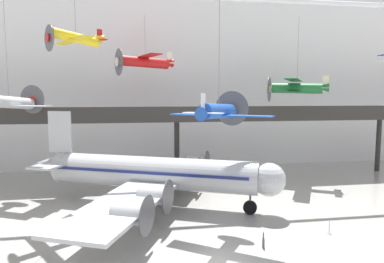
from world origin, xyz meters
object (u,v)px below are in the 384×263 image
object	(u,v)px
suspended_plane_red_highwing	(145,62)
suspended_plane_green_biplane	(297,88)
info_sign_pedestal	(263,241)
suspended_plane_blue_trainer	(219,111)
suspended_plane_yellow_lowwing	(76,38)
suspended_plane_silver_racer	(9,103)
stanchion_barrier	(329,230)
airliner_silver_main	(151,173)

from	to	relation	value
suspended_plane_red_highwing	suspended_plane_green_biplane	distance (m)	20.08
suspended_plane_red_highwing	info_sign_pedestal	world-z (taller)	suspended_plane_red_highwing
suspended_plane_blue_trainer	suspended_plane_yellow_lowwing	xyz separation A→B (m)	(-11.77, 5.80, 6.37)
suspended_plane_blue_trainer	suspended_plane_silver_racer	distance (m)	23.10
suspended_plane_blue_trainer	suspended_plane_green_biplane	distance (m)	21.55
suspended_plane_blue_trainer	suspended_plane_red_highwing	xyz separation A→B (m)	(-5.32, 18.33, 5.57)
suspended_plane_red_highwing	suspended_plane_green_biplane	world-z (taller)	suspended_plane_red_highwing
suspended_plane_blue_trainer	suspended_plane_yellow_lowwing	world-z (taller)	suspended_plane_yellow_lowwing
suspended_plane_blue_trainer	suspended_plane_yellow_lowwing	size ratio (longest dim) A/B	1.94
suspended_plane_red_highwing	suspended_plane_green_biplane	bearing A→B (deg)	153.17
suspended_plane_blue_trainer	suspended_plane_silver_racer	xyz separation A→B (m)	(-19.76, 11.94, 0.53)
suspended_plane_green_biplane	stanchion_barrier	world-z (taller)	suspended_plane_green_biplane
suspended_plane_red_highwing	stanchion_barrier	bearing A→B (deg)	105.54
stanchion_barrier	info_sign_pedestal	world-z (taller)	info_sign_pedestal
suspended_plane_blue_trainer	suspended_plane_silver_racer	world-z (taller)	suspended_plane_silver_racer
airliner_silver_main	stanchion_barrier	xyz separation A→B (m)	(14.17, -9.50, -3.09)
info_sign_pedestal	suspended_plane_blue_trainer	bearing A→B (deg)	145.33
airliner_silver_main	suspended_plane_red_highwing	distance (m)	16.11
suspended_plane_red_highwing	suspended_plane_silver_racer	xyz separation A→B (m)	(-14.44, -6.38, -5.04)
suspended_plane_silver_racer	suspended_plane_yellow_lowwing	bearing A→B (deg)	-102.79
airliner_silver_main	suspended_plane_red_highwing	xyz separation A→B (m)	(-0.11, 10.57, 12.16)
suspended_plane_green_biplane	suspended_plane_yellow_lowwing	world-z (taller)	suspended_plane_yellow_lowwing
suspended_plane_green_biplane	airliner_silver_main	bearing A→B (deg)	52.80
suspended_plane_silver_racer	info_sign_pedestal	xyz separation A→B (m)	(22.45, -15.29, -10.08)
airliner_silver_main	stanchion_barrier	world-z (taller)	airliner_silver_main
suspended_plane_silver_racer	stanchion_barrier	xyz separation A→B (m)	(28.72, -13.69, -10.21)
suspended_plane_silver_racer	suspended_plane_red_highwing	bearing A→B (deg)	-41.39
airliner_silver_main	suspended_plane_green_biplane	world-z (taller)	suspended_plane_green_biplane
suspended_plane_blue_trainer	suspended_plane_green_biplane	bearing A→B (deg)	-7.42
suspended_plane_silver_racer	stanchion_barrier	world-z (taller)	suspended_plane_silver_racer
suspended_plane_silver_racer	info_sign_pedestal	distance (m)	28.98
airliner_silver_main	suspended_plane_yellow_lowwing	world-z (taller)	suspended_plane_yellow_lowwing
suspended_plane_blue_trainer	airliner_silver_main	bearing A→B (deg)	68.45
suspended_plane_red_highwing	airliner_silver_main	bearing A→B (deg)	70.70
suspended_plane_green_biplane	suspended_plane_blue_trainer	bearing A→B (deg)	78.13
suspended_plane_red_highwing	suspended_plane_blue_trainer	bearing A→B (deg)	86.30
suspended_plane_green_biplane	suspended_plane_silver_racer	distance (m)	34.37
stanchion_barrier	suspended_plane_green_biplane	bearing A→B (deg)	73.09
airliner_silver_main	suspended_plane_blue_trainer	world-z (taller)	suspended_plane_blue_trainer
suspended_plane_yellow_lowwing	stanchion_barrier	world-z (taller)	suspended_plane_yellow_lowwing
suspended_plane_red_highwing	info_sign_pedestal	xyz separation A→B (m)	(8.02, -21.68, -15.12)
suspended_plane_green_biplane	suspended_plane_yellow_lowwing	size ratio (longest dim) A/B	1.68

